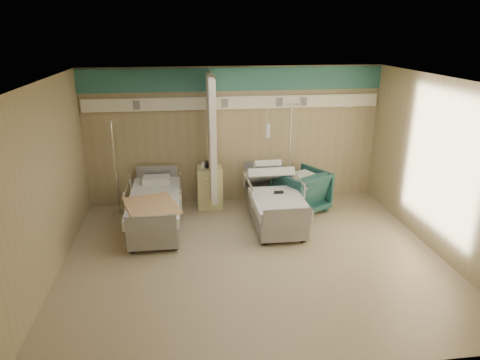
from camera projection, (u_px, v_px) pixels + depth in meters
name	position (u px, v px, depth m)	size (l,w,h in m)	color
ground	(253.00, 258.00, 6.89)	(6.00, 5.00, 0.00)	#9C886C
room_walls	(250.00, 142.00, 6.50)	(6.04, 5.04, 2.82)	tan
bed_right	(274.00, 206.00, 8.07)	(1.00, 2.16, 0.63)	silver
bed_left	(156.00, 213.00, 7.80)	(1.00, 2.16, 0.63)	silver
bedside_cabinet	(210.00, 187.00, 8.73)	(0.50, 0.48, 0.85)	beige
visitor_armchair	(301.00, 190.00, 8.56)	(0.90, 0.93, 0.84)	#1D4947
waffle_blanket	(302.00, 169.00, 8.36)	(0.69, 0.61, 0.08)	silver
iv_stand_right	(289.00, 183.00, 8.93)	(0.37, 0.37, 2.10)	silver
iv_stand_left	(118.00, 195.00, 8.40)	(0.34, 0.34, 1.90)	silver
call_remote	(279.00, 192.00, 7.84)	(0.17, 0.07, 0.04)	black
tan_blanket	(151.00, 206.00, 7.26)	(0.81, 1.02, 0.04)	tan
toiletry_bag	(211.00, 164.00, 8.58)	(0.22, 0.14, 0.12)	black
white_cup	(203.00, 165.00, 8.55)	(0.09, 0.09, 0.12)	white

